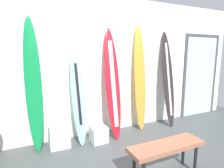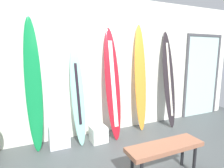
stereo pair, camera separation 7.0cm
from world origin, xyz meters
name	(u,v)px [view 2 (the right image)]	position (x,y,z in m)	size (l,w,h in m)	color
ground	(134,160)	(0.00, 0.00, -0.02)	(8.00, 8.00, 0.04)	#454B4C
wall_back	(104,66)	(0.00, 1.30, 1.40)	(7.20, 0.20, 2.80)	white
surfboard_emerald	(33,85)	(-1.40, 0.99, 1.14)	(0.28, 0.34, 2.29)	#107E3E
surfboard_seafoam	(78,95)	(-0.66, 0.94, 0.93)	(0.26, 0.45, 1.88)	#84D0B9
surfboard_crimson	(113,84)	(0.03, 0.91, 1.08)	(0.31, 0.52, 2.18)	#AD1622
surfboard_sunset	(140,79)	(0.73, 1.01, 1.13)	(0.28, 0.32, 2.28)	orange
surfboard_charcoal	(169,79)	(1.45, 0.95, 1.09)	(0.31, 0.49, 2.17)	black
display_block_left	(98,134)	(-0.32, 0.80, 0.15)	(0.31, 0.31, 0.30)	white
display_block_center	(59,135)	(-1.03, 0.95, 0.20)	(0.35, 0.35, 0.41)	silver
glass_door	(202,74)	(2.77, 1.18, 1.11)	(1.19, 0.06, 2.16)	silver
bench	(165,149)	(0.15, -0.54, 0.42)	(1.09, 0.32, 0.48)	#945C43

